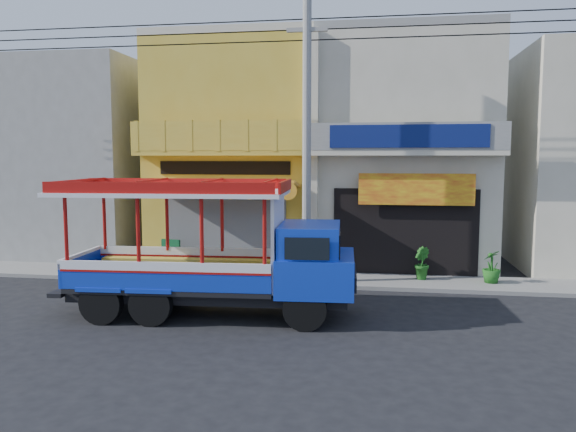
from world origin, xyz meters
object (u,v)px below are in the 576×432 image
object	(u,v)px
green_sign	(171,258)
potted_plant_c	(492,267)
utility_pole	(312,119)
songthaew_truck	(230,252)
potted_plant_b	(421,263)

from	to	relation	value
green_sign	potted_plant_c	xyz separation A→B (m)	(10.24, -0.19, 0.05)
utility_pole	songthaew_truck	world-z (taller)	utility_pole
potted_plant_b	potted_plant_c	distance (m)	2.08
songthaew_truck	green_sign	distance (m)	5.69
utility_pole	songthaew_truck	size ratio (longest dim) A/B	3.84
utility_pole	green_sign	xyz separation A→B (m)	(-4.83, 0.99, -4.47)
songthaew_truck	utility_pole	bearing A→B (deg)	66.00
songthaew_truck	potted_plant_c	world-z (taller)	songthaew_truck
potted_plant_c	green_sign	bearing A→B (deg)	-58.30
potted_plant_b	potted_plant_c	bearing A→B (deg)	-112.72
utility_pole	potted_plant_b	xyz separation A→B (m)	(3.34, 1.01, -4.41)
utility_pole	green_sign	size ratio (longest dim) A/B	26.47
potted_plant_b	green_sign	bearing A→B (deg)	72.96
green_sign	potted_plant_b	distance (m)	8.17
utility_pole	songthaew_truck	distance (m)	5.17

